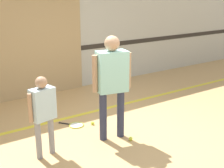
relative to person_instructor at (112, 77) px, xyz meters
The scene contains 9 objects.
ground_plane 1.13m from the person_instructor, ahead, with size 16.00×16.00×0.00m, color tan.
wall_back 2.97m from the person_instructor, 85.23° to the left, with size 16.00×0.07×3.20m.
wall_panel 2.89m from the person_instructor, 98.46° to the left, with size 2.77×0.05×2.31m.
floor_stripe 1.65m from the person_instructor, 78.58° to the left, with size 14.40×0.10×0.01m.
person_instructor is the anchor object (origin of this frame).
person_student_left 1.23m from the person_instructor, behind, with size 0.48×0.27×1.28m.
racket_spare_on_floor 1.38m from the person_instructor, 110.69° to the left, with size 0.43×0.50×0.03m.
tennis_ball_near_instructor 1.12m from the person_instructor, 52.11° to the right, with size 0.07×0.07×0.07m, color #CCE038.
tennis_ball_by_spare_racket 1.25m from the person_instructor, 90.98° to the left, with size 0.07×0.07×0.07m, color #CCE038.
Camera 1 is at (-2.98, -4.04, 2.50)m, focal length 50.00 mm.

